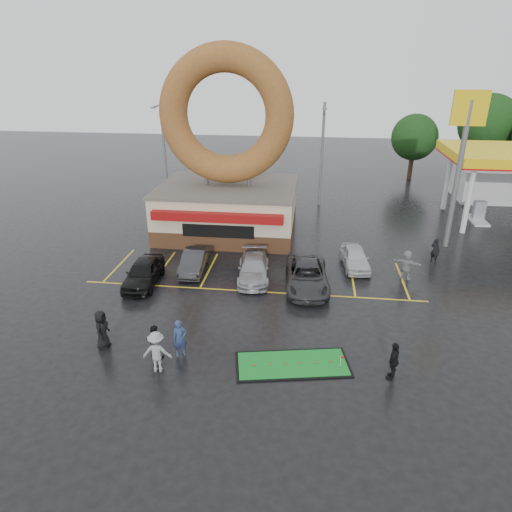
# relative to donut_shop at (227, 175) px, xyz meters

# --- Properties ---
(ground) EXTENTS (120.00, 120.00, 0.00)m
(ground) POSITION_rel_donut_shop_xyz_m (3.00, -12.97, -4.46)
(ground) COLOR black
(ground) RESTS_ON ground
(donut_shop) EXTENTS (10.20, 8.70, 13.50)m
(donut_shop) POSITION_rel_donut_shop_xyz_m (0.00, 0.00, 0.00)
(donut_shop) COLOR #472B19
(donut_shop) RESTS_ON ground
(gas_station) EXTENTS (12.30, 13.65, 5.90)m
(gas_station) POSITION_rel_donut_shop_xyz_m (23.00, 7.97, -0.77)
(gas_station) COLOR silver
(gas_station) RESTS_ON ground
(shell_sign) EXTENTS (2.20, 0.36, 10.60)m
(shell_sign) POSITION_rel_donut_shop_xyz_m (16.00, -0.97, 2.91)
(shell_sign) COLOR slate
(shell_sign) RESTS_ON ground
(streetlight_left) EXTENTS (0.40, 2.21, 9.00)m
(streetlight_left) POSITION_rel_donut_shop_xyz_m (-7.00, 6.95, 0.32)
(streetlight_left) COLOR slate
(streetlight_left) RESTS_ON ground
(streetlight_mid) EXTENTS (0.40, 2.21, 9.00)m
(streetlight_mid) POSITION_rel_donut_shop_xyz_m (7.00, 7.95, 0.32)
(streetlight_mid) COLOR slate
(streetlight_mid) RESTS_ON ground
(streetlight_right) EXTENTS (0.40, 2.21, 9.00)m
(streetlight_right) POSITION_rel_donut_shop_xyz_m (19.00, 8.95, 0.32)
(streetlight_right) COLOR slate
(streetlight_right) RESTS_ON ground
(tree_far_c) EXTENTS (6.30, 6.30, 9.00)m
(tree_far_c) POSITION_rel_donut_shop_xyz_m (25.00, 21.03, 1.37)
(tree_far_c) COLOR #332114
(tree_far_c) RESTS_ON ground
(tree_far_d) EXTENTS (4.90, 4.90, 7.00)m
(tree_far_d) POSITION_rel_donut_shop_xyz_m (17.00, 19.03, 0.07)
(tree_far_d) COLOR #332114
(tree_far_d) RESTS_ON ground
(car_black) EXTENTS (1.96, 4.43, 1.48)m
(car_black) POSITION_rel_donut_shop_xyz_m (-3.43, -9.38, -3.72)
(car_black) COLOR black
(car_black) RESTS_ON ground
(car_dgrey) EXTENTS (1.59, 4.01, 1.30)m
(car_dgrey) POSITION_rel_donut_shop_xyz_m (-0.91, -7.28, -3.81)
(car_dgrey) COLOR #28282A
(car_dgrey) RESTS_ON ground
(car_silver) EXTENTS (2.28, 4.69, 1.32)m
(car_silver) POSITION_rel_donut_shop_xyz_m (2.96, -7.86, -3.81)
(car_silver) COLOR #9A9B9F
(car_silver) RESTS_ON ground
(car_grey) EXTENTS (2.78, 5.37, 1.45)m
(car_grey) POSITION_rel_donut_shop_xyz_m (6.21, -8.66, -3.74)
(car_grey) COLOR #323235
(car_grey) RESTS_ON ground
(car_white) EXTENTS (1.95, 4.03, 1.33)m
(car_white) POSITION_rel_donut_shop_xyz_m (9.22, -5.43, -3.80)
(car_white) COLOR silver
(car_white) RESTS_ON ground
(person_blue) EXTENTS (0.77, 0.67, 1.77)m
(person_blue) POSITION_rel_donut_shop_xyz_m (0.68, -16.07, -3.58)
(person_blue) COLOR navy
(person_blue) RESTS_ON ground
(person_blackjkt) EXTENTS (0.83, 0.66, 1.63)m
(person_blackjkt) POSITION_rel_donut_shop_xyz_m (-0.42, -16.33, -3.65)
(person_blackjkt) COLOR black
(person_blackjkt) RESTS_ON ground
(person_hoodie) EXTENTS (1.29, 0.81, 1.91)m
(person_hoodie) POSITION_rel_donut_shop_xyz_m (0.02, -17.27, -3.51)
(person_hoodie) COLOR gray
(person_hoodie) RESTS_ON ground
(person_bystander) EXTENTS (0.62, 0.94, 1.90)m
(person_bystander) POSITION_rel_donut_shop_xyz_m (-3.07, -15.89, -3.51)
(person_bystander) COLOR black
(person_bystander) RESTS_ON ground
(person_cameraman) EXTENTS (0.80, 1.10, 1.73)m
(person_cameraman) POSITION_rel_donut_shop_xyz_m (9.98, -16.54, -3.60)
(person_cameraman) COLOR black
(person_cameraman) RESTS_ON ground
(person_walker_near) EXTENTS (1.81, 1.18, 1.87)m
(person_walker_near) POSITION_rel_donut_shop_xyz_m (12.17, -6.79, -3.53)
(person_walker_near) COLOR gray
(person_walker_near) RESTS_ON ground
(person_walker_far) EXTENTS (0.73, 0.73, 1.71)m
(person_walker_far) POSITION_rel_donut_shop_xyz_m (14.48, -4.04, -3.61)
(person_walker_far) COLOR black
(person_walker_far) RESTS_ON ground
(dumpster) EXTENTS (1.89, 1.34, 1.30)m
(dumpster) POSITION_rel_donut_shop_xyz_m (-4.50, 0.15, -3.81)
(dumpster) COLOR #173E1F
(dumpster) RESTS_ON ground
(putting_green) EXTENTS (5.30, 3.06, 0.62)m
(putting_green) POSITION_rel_donut_shop_xyz_m (5.77, -16.20, -4.42)
(putting_green) COLOR black
(putting_green) RESTS_ON ground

